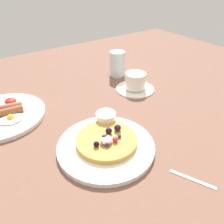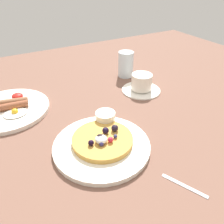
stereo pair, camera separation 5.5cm
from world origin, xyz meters
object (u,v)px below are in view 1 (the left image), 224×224
object	(u,v)px
pancake_plate	(106,146)
syrup_ramekin	(107,117)
breakfast_plate	(2,116)
water_glass	(117,64)
teaspoon	(223,191)
coffee_saucer	(135,88)
coffee_cup	(135,80)

from	to	relation	value
pancake_plate	syrup_ramekin	xyz separation A→B (cm)	(5.67, 7.78, 2.30)
breakfast_plate	water_glass	world-z (taller)	water_glass
pancake_plate	teaspoon	xyz separation A→B (cm)	(12.52, -24.72, -0.41)
coffee_saucer	teaspoon	xyz separation A→B (cm)	(-14.24, -45.04, -0.21)
breakfast_plate	coffee_cup	xyz separation A→B (cm)	(45.06, -9.27, 3.14)
coffee_cup	teaspoon	size ratio (longest dim) A/B	0.69
pancake_plate	breakfast_plate	xyz separation A→B (cm)	(-18.25, 29.75, -0.01)
coffee_cup	pancake_plate	bearing A→B (deg)	-142.62
breakfast_plate	teaspoon	xyz separation A→B (cm)	(30.78, -54.47, -0.40)
teaspoon	breakfast_plate	bearing A→B (deg)	119.46
syrup_ramekin	breakfast_plate	bearing A→B (deg)	137.44
syrup_ramekin	water_glass	xyz separation A→B (cm)	(23.08, 26.59, 2.15)
breakfast_plate	coffee_saucer	xyz separation A→B (cm)	(45.01, -9.43, -0.20)
coffee_cup	syrup_ramekin	bearing A→B (deg)	-149.01
teaspoon	water_glass	world-z (taller)	water_glass
breakfast_plate	water_glass	bearing A→B (deg)	5.62
syrup_ramekin	coffee_cup	world-z (taller)	coffee_cup
coffee_cup	water_glass	world-z (taller)	water_glass
coffee_cup	coffee_saucer	bearing A→B (deg)	-106.02
syrup_ramekin	coffee_saucer	xyz separation A→B (cm)	(21.09, 12.53, -2.50)
pancake_plate	water_glass	xyz separation A→B (cm)	(28.75, 34.38, 4.45)
coffee_saucer	coffee_cup	world-z (taller)	coffee_cup
syrup_ramekin	teaspoon	distance (cm)	33.33
teaspoon	coffee_cup	bearing A→B (deg)	72.46
coffee_saucer	water_glass	bearing A→B (deg)	81.95
water_glass	breakfast_plate	bearing A→B (deg)	-174.38
syrup_ramekin	breakfast_plate	xyz separation A→B (cm)	(-23.92, 21.97, -2.31)
syrup_ramekin	coffee_saucer	size ratio (longest dim) A/B	0.40
coffee_saucer	coffee_cup	bearing A→B (deg)	73.98
teaspoon	water_glass	size ratio (longest dim) A/B	1.46
teaspoon	pancake_plate	bearing A→B (deg)	116.86
water_glass	coffee_saucer	bearing A→B (deg)	-98.05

